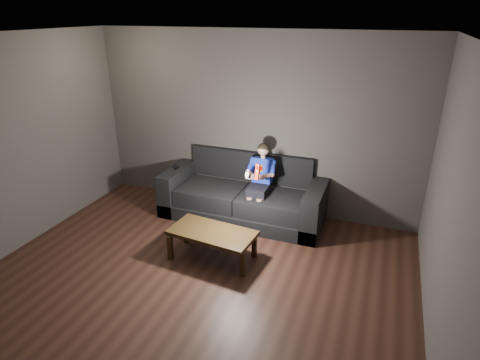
% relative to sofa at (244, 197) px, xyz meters
% --- Properties ---
extents(floor, '(5.00, 5.00, 0.00)m').
position_rel_sofa_xyz_m(floor, '(0.01, -2.16, -0.31)').
color(floor, black).
rests_on(floor, ground).
extents(back_wall, '(5.00, 0.04, 2.70)m').
position_rel_sofa_xyz_m(back_wall, '(0.01, 0.34, 1.04)').
color(back_wall, '#3E3935').
rests_on(back_wall, ground).
extents(right_wall, '(0.04, 5.00, 2.70)m').
position_rel_sofa_xyz_m(right_wall, '(2.51, -2.16, 1.04)').
color(right_wall, '#3E3935').
rests_on(right_wall, ground).
extents(ceiling, '(5.00, 5.00, 0.02)m').
position_rel_sofa_xyz_m(ceiling, '(0.01, -2.16, 2.39)').
color(ceiling, white).
rests_on(ceiling, back_wall).
extents(sofa, '(2.42, 1.05, 0.94)m').
position_rel_sofa_xyz_m(sofa, '(0.00, 0.00, 0.00)').
color(sofa, black).
rests_on(sofa, floor).
extents(child, '(0.41, 0.51, 1.01)m').
position_rel_sofa_xyz_m(child, '(0.28, -0.08, 0.43)').
color(child, black).
rests_on(child, sofa).
extents(wii_remote_red, '(0.06, 0.09, 0.22)m').
position_rel_sofa_xyz_m(wii_remote_red, '(0.35, -0.47, 0.64)').
color(wii_remote_red, red).
rests_on(wii_remote_red, child).
extents(nunchuk_white, '(0.07, 0.09, 0.14)m').
position_rel_sofa_xyz_m(nunchuk_white, '(0.21, -0.47, 0.58)').
color(nunchuk_white, white).
rests_on(nunchuk_white, child).
extents(wii_remote_black, '(0.06, 0.15, 0.03)m').
position_rel_sofa_xyz_m(wii_remote_black, '(-1.09, -0.09, 0.37)').
color(wii_remote_black, black).
rests_on(wii_remote_black, sofa).
extents(coffee_table, '(1.12, 0.64, 0.39)m').
position_rel_sofa_xyz_m(coffee_table, '(0.02, -1.24, 0.03)').
color(coffee_table, black).
rests_on(coffee_table, floor).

